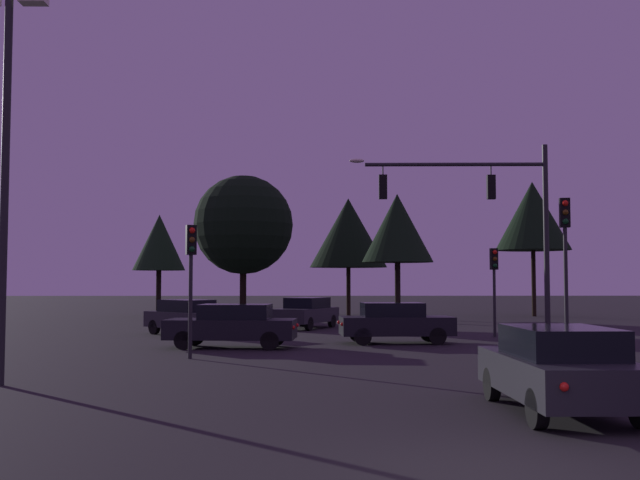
{
  "coord_description": "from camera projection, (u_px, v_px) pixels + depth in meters",
  "views": [
    {
      "loc": [
        -2.09,
        -8.72,
        2.32
      ],
      "look_at": [
        -1.72,
        16.62,
        3.76
      ],
      "focal_mm": 40.87,
      "sensor_mm": 36.0,
      "label": 1
    }
  ],
  "objects": [
    {
      "name": "ground_plane",
      "position": [
        355.0,
        332.0,
        33.06
      ],
      "size": [
        168.0,
        168.0,
        0.0
      ],
      "primitive_type": "plane",
      "color": "black",
      "rests_on": "ground"
    },
    {
      "name": "traffic_signal_mast_arm",
      "position": [
        490.0,
        208.0,
        26.92
      ],
      "size": [
        7.36,
        0.5,
        7.39
      ],
      "color": "#232326",
      "rests_on": "ground"
    },
    {
      "name": "traffic_light_corner_left",
      "position": [
        494.0,
        274.0,
        30.49
      ],
      "size": [
        0.32,
        0.36,
        3.71
      ],
      "color": "#232326",
      "rests_on": "ground"
    },
    {
      "name": "traffic_light_corner_right",
      "position": [
        565.0,
        245.0,
        22.21
      ],
      "size": [
        0.34,
        0.37,
        4.87
      ],
      "color": "#232326",
      "rests_on": "ground"
    },
    {
      "name": "traffic_light_median",
      "position": [
        191.0,
        263.0,
        21.93
      ],
      "size": [
        0.37,
        0.39,
        4.02
      ],
      "color": "#232326",
      "rests_on": "ground"
    },
    {
      "name": "car_nearside_lane",
      "position": [
        559.0,
        368.0,
        12.81
      ],
      "size": [
        1.9,
        4.24,
        1.52
      ],
      "color": "#232328",
      "rests_on": "ground"
    },
    {
      "name": "car_crossing_left",
      "position": [
        232.0,
        325.0,
        25.39
      ],
      "size": [
        4.66,
        2.19,
        1.52
      ],
      "color": "black",
      "rests_on": "ground"
    },
    {
      "name": "car_crossing_right",
      "position": [
        395.0,
        322.0,
        27.23
      ],
      "size": [
        4.32,
        2.03,
        1.52
      ],
      "color": "black",
      "rests_on": "ground"
    },
    {
      "name": "car_far_lane",
      "position": [
        306.0,
        312.0,
        35.86
      ],
      "size": [
        3.39,
        4.43,
        1.52
      ],
      "color": "#232328",
      "rests_on": "ground"
    },
    {
      "name": "car_parked_lot",
      "position": [
        188.0,
        316.0,
        31.57
      ],
      "size": [
        4.21,
        4.11,
        1.52
      ],
      "color": "#232328",
      "rests_on": "ground"
    },
    {
      "name": "parking_lot_lamp_post",
      "position": [
        6.0,
        139.0,
        16.5
      ],
      "size": [
        1.7,
        0.36,
        8.89
      ],
      "color": "#232326",
      "rests_on": "ground"
    },
    {
      "name": "tree_behind_sign",
      "position": [
        243.0,
        225.0,
        42.01
      ],
      "size": [
        5.72,
        5.72,
        8.44
      ],
      "color": "black",
      "rests_on": "ground"
    },
    {
      "name": "tree_left_far",
      "position": [
        348.0,
        233.0,
        48.64
      ],
      "size": [
        5.17,
        5.17,
        7.88
      ],
      "color": "black",
      "rests_on": "ground"
    },
    {
      "name": "tree_center_horizon",
      "position": [
        397.0,
        228.0,
        42.4
      ],
      "size": [
        4.16,
        4.16,
        7.43
      ],
      "color": "black",
      "rests_on": "ground"
    },
    {
      "name": "tree_right_cluster",
      "position": [
        533.0,
        216.0,
        48.64
      ],
      "size": [
        4.95,
        4.95,
        9.0
      ],
      "color": "black",
      "rests_on": "ground"
    },
    {
      "name": "tree_lot_edge",
      "position": [
        159.0,
        243.0,
        48.62
      ],
      "size": [
        3.48,
        3.48,
        6.79
      ],
      "color": "black",
      "rests_on": "ground"
    }
  ]
}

